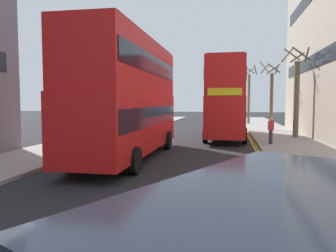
{
  "coord_description": "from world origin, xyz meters",
  "views": [
    {
      "loc": [
        2.71,
        -1.06,
        2.69
      ],
      "look_at": [
        0.5,
        11.0,
        1.8
      ],
      "focal_mm": 35.36,
      "sensor_mm": 36.0,
      "label": 1
    }
  ],
  "objects": [
    {
      "name": "street_tree_far",
      "position": [
        6.48,
        30.21,
        3.28
      ],
      "size": [
        1.92,
        2.12,
        6.3
      ],
      "color": "#6B6047",
      "rests_on": "sidewalk_right"
    },
    {
      "name": "double_decker_bus_oncoming",
      "position": [
        2.48,
        23.99,
        3.03
      ],
      "size": [
        2.8,
        10.81,
        5.64
      ],
      "color": "red",
      "rests_on": "ground"
    },
    {
      "name": "kerb_line_inner",
      "position": [
        4.24,
        14.0,
        0.0
      ],
      "size": [
        0.1,
        56.0,
        0.01
      ],
      "primitive_type": "cube",
      "color": "yellow",
      "rests_on": "ground"
    },
    {
      "name": "pedestrian_far",
      "position": [
        5.26,
        19.77,
        0.99
      ],
      "size": [
        0.34,
        0.22,
        1.62
      ],
      "color": "#2D2D38",
      "rests_on": "sidewalk_right"
    },
    {
      "name": "street_tree_distant",
      "position": [
        7.49,
        24.07,
        3.24
      ],
      "size": [
        1.94,
        2.1,
        6.57
      ],
      "color": "#6B6047",
      "rests_on": "sidewalk_right"
    },
    {
      "name": "sidewalk_right",
      "position": [
        6.5,
        16.0,
        0.07
      ],
      "size": [
        4.0,
        80.0,
        0.14
      ],
      "primitive_type": "cube",
      "color": "#9E9991",
      "rests_on": "ground"
    },
    {
      "name": "sidewalk_left",
      "position": [
        -6.5,
        16.0,
        0.07
      ],
      "size": [
        4.0,
        80.0,
        0.14
      ],
      "primitive_type": "cube",
      "color": "#9E9991",
      "rests_on": "ground"
    },
    {
      "name": "double_decker_bus_away",
      "position": [
        -1.93,
        14.0,
        3.03
      ],
      "size": [
        2.81,
        10.81,
        5.64
      ],
      "color": "red",
      "rests_on": "ground"
    },
    {
      "name": "kerb_line_outer",
      "position": [
        4.4,
        14.0,
        0.0
      ],
      "size": [
        0.1,
        56.0,
        0.01
      ],
      "primitive_type": "cube",
      "color": "yellow",
      "rests_on": "ground"
    },
    {
      "name": "street_tree_near",
      "position": [
        5.05,
        39.35,
        3.59
      ],
      "size": [
        1.81,
        1.64,
        6.87
      ],
      "color": "#6B6047",
      "rests_on": "sidewalk_right"
    }
  ]
}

